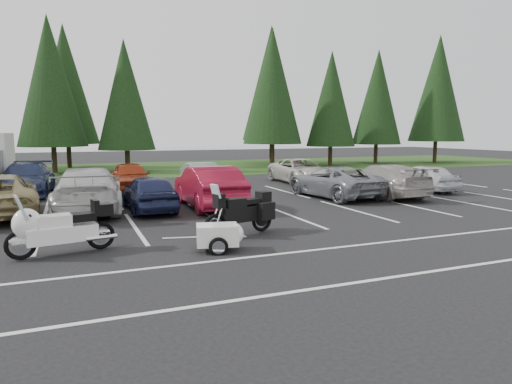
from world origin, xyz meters
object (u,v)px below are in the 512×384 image
object	(u,v)px
car_near_6	(334,182)
car_far_1	(26,179)
adventure_motorcycle	(239,208)
car_near_4	(150,192)
car_near_7	(382,180)
car_near_3	(88,189)
car_near_5	(209,187)
car_far_3	(203,176)
touring_motorcycle	(62,223)
cargo_trailer	(217,238)
car_far_2	(131,177)
car_near_8	(424,177)
car_far_4	(300,171)

from	to	relation	value
car_near_6	car_far_1	bearing A→B (deg)	-29.52
car_far_1	adventure_motorcycle	size ratio (longest dim) A/B	2.07
car_near_4	car_near_7	distance (m)	10.58
car_near_3	adventure_motorcycle	bearing A→B (deg)	128.33
car_near_5	car_far_3	distance (m)	5.88
car_near_6	touring_motorcycle	xyz separation A→B (m)	(-11.32, -5.96, 0.06)
car_near_3	cargo_trailer	size ratio (longest dim) A/B	3.88
car_far_2	car_near_6	bearing A→B (deg)	-31.00
car_near_7	car_far_3	bearing A→B (deg)	-40.01
car_near_3	car_near_8	distance (m)	15.88
car_near_3	car_near_4	xyz separation A→B (m)	(2.13, -0.68, -0.13)
touring_motorcycle	car_far_3	bearing A→B (deg)	48.47
car_near_3	touring_motorcycle	xyz separation A→B (m)	(-0.85, -6.11, -0.06)
car_near_5	adventure_motorcycle	bearing A→B (deg)	84.28
car_near_8	car_far_4	distance (m)	6.85
car_near_3	car_far_1	world-z (taller)	car_near_3
car_near_3	touring_motorcycle	distance (m)	6.17
car_far_4	adventure_motorcycle	bearing A→B (deg)	-123.35
car_near_8	cargo_trailer	world-z (taller)	car_near_8
car_near_6	cargo_trailer	world-z (taller)	car_near_6
car_near_5	car_near_7	distance (m)	8.30
car_near_6	car_far_4	world-z (taller)	car_near_6
car_far_3	car_near_6	bearing A→B (deg)	-49.08
car_far_1	car_near_6	bearing A→B (deg)	-20.16
car_near_4	car_near_6	size ratio (longest dim) A/B	0.80
car_near_5	car_far_3	world-z (taller)	car_near_5
car_near_5	car_near_3	bearing A→B (deg)	-9.17
car_far_1	touring_motorcycle	distance (m)	12.01
car_near_5	car_far_4	xyz separation A→B (m)	(7.39, 6.35, -0.11)
car_near_3	car_near_6	xyz separation A→B (m)	(10.48, -0.15, -0.12)
car_near_5	adventure_motorcycle	xyz separation A→B (m)	(-0.56, -5.00, -0.04)
car_near_4	car_far_1	size ratio (longest dim) A/B	0.77
adventure_motorcycle	car_far_3	bearing A→B (deg)	66.02
car_near_3	car_near_7	world-z (taller)	car_near_3
car_near_7	adventure_motorcycle	world-z (taller)	adventure_motorcycle
car_near_8	car_near_4	bearing A→B (deg)	6.49
car_far_4	touring_motorcycle	bearing A→B (deg)	-135.55
car_far_1	touring_motorcycle	bearing A→B (deg)	-77.66
car_near_7	car_far_3	xyz separation A→B (m)	(-6.93, 5.69, -0.07)
car_near_8	touring_motorcycle	bearing A→B (deg)	23.65
car_far_1	adventure_motorcycle	bearing A→B (deg)	-56.81
car_near_3	adventure_motorcycle	distance (m)	6.93
car_far_4	adventure_motorcycle	distance (m)	13.86
car_near_5	car_far_3	bearing A→B (deg)	-102.85
car_near_7	car_far_4	distance (m)	6.38
car_near_3	adventure_motorcycle	world-z (taller)	car_near_3
car_near_4	cargo_trailer	distance (m)	6.60
car_near_3	touring_motorcycle	world-z (taller)	car_near_3
car_near_8	touring_motorcycle	size ratio (longest dim) A/B	1.43
car_near_3	car_far_4	world-z (taller)	car_near_3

